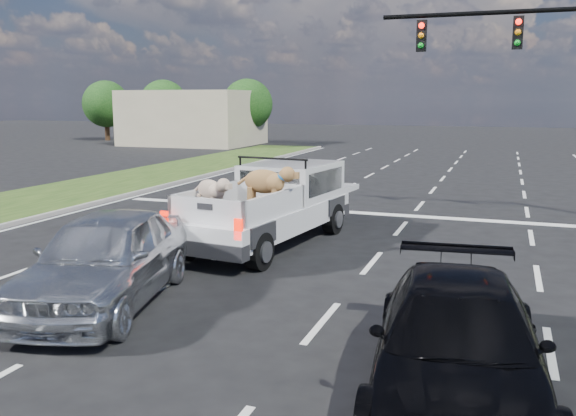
{
  "coord_description": "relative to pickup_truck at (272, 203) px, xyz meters",
  "views": [
    {
      "loc": [
        4.46,
        -9.25,
        3.64
      ],
      "look_at": [
        0.44,
        2.0,
        1.52
      ],
      "focal_mm": 38.0,
      "sensor_mm": 36.0,
      "label": 1
    }
  ],
  "objects": [
    {
      "name": "tree_far_b",
      "position": [
        -22.91,
        32.97,
        2.24
      ],
      "size": [
        4.2,
        4.2,
        5.4
      ],
      "color": "#332114",
      "rests_on": "ground"
    },
    {
      "name": "pickup_truck",
      "position": [
        0.0,
        0.0,
        0.0
      ],
      "size": [
        2.86,
        6.14,
        2.22
      ],
      "rotation": [
        0.0,
        0.0,
        -0.13
      ],
      "color": "black",
      "rests_on": "ground"
    },
    {
      "name": "ground",
      "position": [
        1.09,
        -5.03,
        -1.04
      ],
      "size": [
        160.0,
        160.0,
        0.0
      ],
      "primitive_type": "plane",
      "color": "black",
      "rests_on": "ground"
    },
    {
      "name": "silver_sedan",
      "position": [
        -1.11,
        -5.42,
        -0.19
      ],
      "size": [
        3.1,
        5.32,
        1.7
      ],
      "primitive_type": "imported",
      "rotation": [
        0.0,
        0.0,
        0.23
      ],
      "color": "silver",
      "rests_on": "ground"
    },
    {
      "name": "road_markings",
      "position": [
        1.09,
        1.53,
        -1.04
      ],
      "size": [
        17.75,
        60.0,
        0.01
      ],
      "color": "silver",
      "rests_on": "ground"
    },
    {
      "name": "curb_left",
      "position": [
        -7.96,
        0.97,
        -0.97
      ],
      "size": [
        0.15,
        60.0,
        0.14
      ],
      "primitive_type": "cube",
      "color": "gray",
      "rests_on": "ground"
    },
    {
      "name": "tree_far_a",
      "position": [
        -28.91,
        32.97,
        2.24
      ],
      "size": [
        4.2,
        4.2,
        5.4
      ],
      "color": "#332114",
      "rests_on": "ground"
    },
    {
      "name": "building_left",
      "position": [
        -18.91,
        30.97,
        1.16
      ],
      "size": [
        10.0,
        8.0,
        4.4
      ],
      "primitive_type": "cube",
      "color": "#B5AA8A",
      "rests_on": "ground"
    },
    {
      "name": "tree_far_c",
      "position": [
        -14.91,
        32.97,
        2.24
      ],
      "size": [
        4.2,
        4.2,
        5.4
      ],
      "color": "#332114",
      "rests_on": "ground"
    },
    {
      "name": "black_coupe",
      "position": [
        5.13,
        -7.0,
        -0.32
      ],
      "size": [
        2.5,
        5.18,
        1.45
      ],
      "primitive_type": "imported",
      "rotation": [
        0.0,
        0.0,
        0.09
      ],
      "color": "black",
      "rests_on": "ground"
    }
  ]
}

